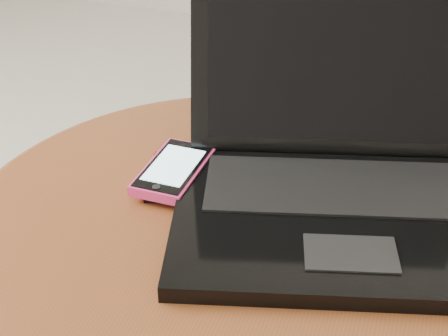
% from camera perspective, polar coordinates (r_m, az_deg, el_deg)
% --- Properties ---
extents(table, '(0.69, 0.69, 0.55)m').
position_cam_1_polar(table, '(0.89, 1.24, -10.49)').
color(table, brown).
rests_on(table, ground).
extents(laptop, '(0.46, 0.42, 0.25)m').
position_cam_1_polar(laptop, '(0.83, 9.79, -0.32)').
color(laptop, black).
rests_on(laptop, table).
extents(phone_black, '(0.08, 0.12, 0.01)m').
position_cam_1_polar(phone_black, '(0.89, -4.35, -0.70)').
color(phone_black, black).
rests_on(phone_black, table).
extents(phone_pink, '(0.07, 0.13, 0.02)m').
position_cam_1_polar(phone_pink, '(0.88, -4.11, -0.16)').
color(phone_pink, '#EF367E').
rests_on(phone_pink, phone_black).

